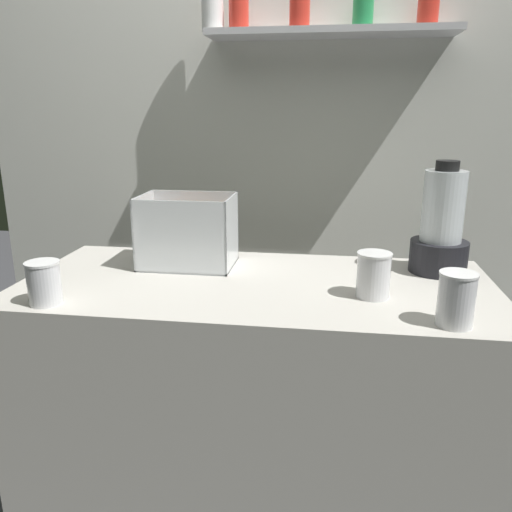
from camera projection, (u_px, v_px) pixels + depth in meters
counter at (256, 414)px, 1.65m from camera, size 1.40×0.64×0.90m
back_wall_unit at (283, 141)px, 2.15m from camera, size 2.60×0.24×2.50m
carrot_display_bin at (189, 242)px, 1.66m from camera, size 0.30×0.20×0.23m
blender_pitcher at (441, 230)px, 1.58m from camera, size 0.18×0.18×0.35m
juice_cup_pomegranate_far_left at (44, 286)px, 1.34m from camera, size 0.09×0.09×0.11m
juice_cup_beet_left at (373, 277)px, 1.38m from camera, size 0.09×0.09×0.13m
juice_cup_mango_middle at (456, 302)px, 1.20m from camera, size 0.09×0.09×0.13m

